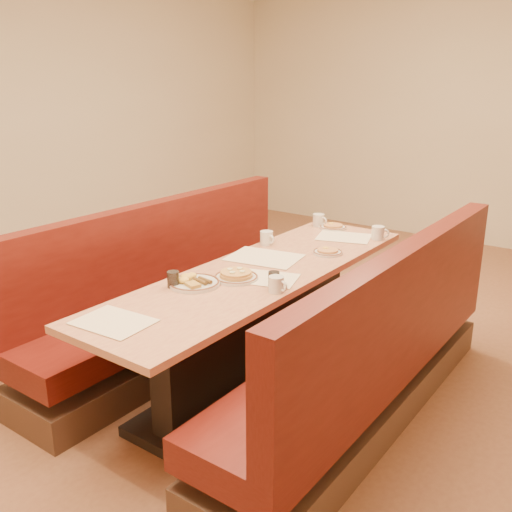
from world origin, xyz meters
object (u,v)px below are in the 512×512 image
Objects in this scene: diner_table at (261,327)px; coffee_mug_d at (319,220)px; eggs_plate at (194,282)px; coffee_mug_a at (277,284)px; coffee_mug_c at (378,233)px; soda_tumbler_mid at (274,279)px; pancake_plate at (236,276)px; coffee_mug_b at (267,238)px; soda_tumbler_near at (173,279)px; booth_left at (176,302)px; booth_right at (369,362)px.

coffee_mug_d is (-0.24, 1.10, 0.42)m from diner_table.
coffee_mug_a is at bearing 22.89° from eggs_plate.
soda_tumbler_mid is (-0.06, -1.22, -0.01)m from coffee_mug_c.
pancake_plate is at bearing -118.96° from coffee_mug_c.
diner_table is at bearing -69.68° from coffee_mug_d.
soda_tumbler_mid is (0.24, 0.03, 0.02)m from pancake_plate.
coffee_mug_c reaches higher than diner_table.
coffee_mug_b is 1.36× the size of soda_tumbler_near.
coffee_mug_d reaches higher than diner_table.
coffee_mug_b is at bearing -149.43° from coffee_mug_c.
booth_left is 0.85m from pancake_plate.
soda_tumbler_near is (-0.07, -0.09, 0.03)m from eggs_plate.
eggs_plate is at bearing -150.21° from coffee_mug_a.
soda_tumbler_mid is at bearing 33.05° from eggs_plate.
pancake_plate is at bearing -17.31° from booth_left.
eggs_plate is 2.29× the size of coffee_mug_b.
soda_tumbler_near is at bearing -150.97° from booth_right.
diner_table is at bearing 145.00° from coffee_mug_a.
soda_tumbler_mid is at bearing -35.67° from coffee_mug_b.
coffee_mug_d is 1.38m from soda_tumbler_mid.
coffee_mug_a reaches higher than eggs_plate.
coffee_mug_d is at bearing 118.21° from coffee_mug_a.
eggs_plate is 2.28× the size of coffee_mug_d.
coffee_mug_a is 0.95× the size of coffee_mug_b.
diner_table is 27.24× the size of soda_tumbler_near.
coffee_mug_a is at bearing -41.90° from diner_table.
diner_table is 0.45m from pancake_plate.
soda_tumbler_mid is at bearing -108.14° from coffee_mug_c.
booth_right is at bearing -7.49° from coffee_mug_b.
booth_right is at bearing -40.60° from coffee_mug_d.
pancake_plate is at bearing -95.00° from diner_table.
soda_tumbler_near is (-0.95, -0.53, 0.43)m from booth_right.
pancake_plate is 1.34m from coffee_mug_d.
eggs_plate is at bearing -146.95° from soda_tumbler_mid.
coffee_mug_c is 1.22m from soda_tumbler_mid.
coffee_mug_b is at bearing 44.52° from booth_left.
coffee_mug_d is at bearing 109.88° from soda_tumbler_mid.
coffee_mug_a is 0.08m from soda_tumbler_mid.
eggs_plate is 0.12m from soda_tumbler_near.
booth_left reaches higher than diner_table.
coffee_mug_b is at bearing 135.44° from coffee_mug_a.
coffee_mug_d is 1.36× the size of soda_tumbler_near.
coffee_mug_a is at bearing -60.92° from coffee_mug_d.
coffee_mug_b is at bearing 127.85° from soda_tumbler_mid.
eggs_plate is at bearing -153.64° from booth_right.
coffee_mug_b is (-0.13, 0.89, 0.03)m from eggs_plate.
coffee_mug_a is 0.94× the size of coffee_mug_d.
booth_left is 28.79× the size of soda_tumbler_mid.
coffee_mug_c and coffee_mug_d have the same top height.
soda_tumbler_mid is at bearing -159.09° from booth_right.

